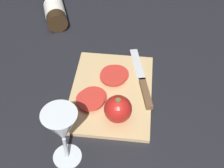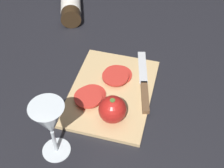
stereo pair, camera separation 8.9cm
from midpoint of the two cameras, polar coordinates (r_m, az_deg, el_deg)
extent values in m
plane|color=black|center=(0.97, 3.44, 0.67)|extent=(3.00, 3.00, 0.00)
cube|color=tan|center=(0.92, 2.78, -1.67)|extent=(0.32, 0.24, 0.01)
cylinder|color=#332314|center=(1.22, -5.43, 14.17)|extent=(0.21, 0.14, 0.07)
cylinder|color=white|center=(1.21, -5.40, 13.76)|extent=(0.11, 0.10, 0.07)
cylinder|color=silver|center=(0.82, -6.99, -12.06)|extent=(0.07, 0.07, 0.00)
cylinder|color=silver|center=(0.78, -7.26, -10.51)|extent=(0.01, 0.01, 0.08)
cone|color=silver|center=(0.71, -7.91, -6.79)|extent=(0.08, 0.08, 0.09)
cone|color=beige|center=(0.73, -7.68, -8.13)|extent=(0.03, 0.03, 0.04)
sphere|color=red|center=(0.82, 3.21, -4.85)|extent=(0.08, 0.08, 0.08)
cylinder|color=#47702D|center=(0.80, 3.31, -3.31)|extent=(0.01, 0.01, 0.01)
cube|color=silver|center=(0.99, 8.19, 2.92)|extent=(0.15, 0.06, 0.00)
cube|color=silver|center=(0.94, 8.58, 0.10)|extent=(0.02, 0.02, 0.01)
cube|color=brown|center=(0.90, 8.88, -2.52)|extent=(0.11, 0.05, 0.01)
cylinder|color=red|center=(0.96, 3.96, 1.53)|extent=(0.08, 0.08, 0.01)
cylinder|color=red|center=(0.95, 3.70, 1.39)|extent=(0.08, 0.08, 0.01)
cylinder|color=red|center=(0.94, 3.43, 1.25)|extent=(0.08, 0.08, 0.01)
cylinder|color=red|center=(0.90, -0.83, -2.18)|extent=(0.08, 0.08, 0.01)
cylinder|color=red|center=(0.89, -1.16, -2.38)|extent=(0.08, 0.08, 0.01)
cylinder|color=red|center=(0.88, -1.51, -2.57)|extent=(0.08, 0.08, 0.01)
camera|label=1|loc=(0.04, -87.13, 3.08)|focal=50.00mm
camera|label=2|loc=(0.04, 92.87, -3.08)|focal=50.00mm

